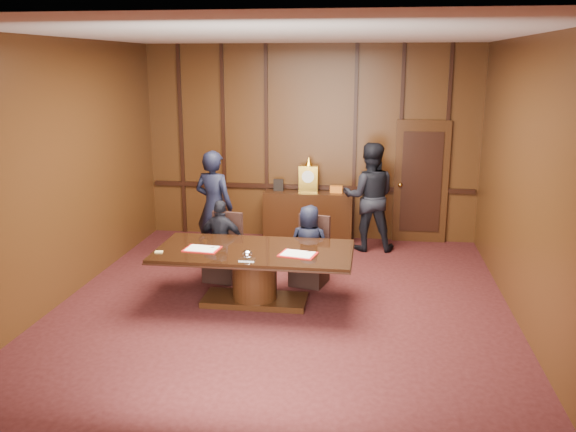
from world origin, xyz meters
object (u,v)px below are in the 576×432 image
object	(u,v)px
witness_left	(214,207)
sideboard	(308,214)
witness_right	(369,197)
signatory_right	(309,246)
signatory_left	(222,241)
conference_table	(254,267)

from	to	relation	value
witness_left	sideboard	bearing A→B (deg)	-116.83
sideboard	witness_right	bearing A→B (deg)	-20.50
signatory_right	witness_right	size ratio (longest dim) A/B	0.64
sideboard	witness_right	distance (m)	1.25
sideboard	signatory_left	xyz separation A→B (m)	(-1.04, -2.31, 0.13)
signatory_left	witness_left	size ratio (longest dim) A/B	0.67
signatory_left	witness_left	bearing A→B (deg)	-65.17
conference_table	witness_left	bearing A→B (deg)	120.21
witness_left	conference_table	bearing A→B (deg)	137.70
conference_table	signatory_right	world-z (taller)	signatory_right
conference_table	witness_left	xyz separation A→B (m)	(-0.99, 1.70, 0.40)
signatory_right	witness_right	xyz separation A→B (m)	(0.84, 1.90, 0.34)
sideboard	witness_left	distance (m)	2.02
witness_right	signatory_right	bearing A→B (deg)	63.49
signatory_right	witness_right	distance (m)	2.10
conference_table	sideboard	bearing A→B (deg)	82.81
sideboard	signatory_right	xyz separation A→B (m)	(0.26, -2.31, 0.11)
signatory_left	witness_left	distance (m)	1.00
witness_left	witness_right	distance (m)	2.67
conference_table	signatory_right	bearing A→B (deg)	50.91
signatory_left	signatory_right	distance (m)	1.30
conference_table	signatory_right	xyz separation A→B (m)	(0.65, 0.80, 0.09)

